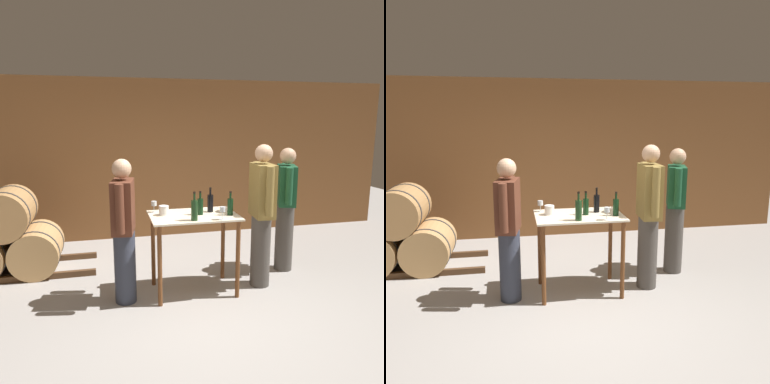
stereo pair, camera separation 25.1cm
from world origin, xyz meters
TOP-DOWN VIEW (x-y plane):
  - ground_plane at (0.00, 0.00)m, footprint 14.00×14.00m
  - back_wall at (0.00, 2.76)m, footprint 8.40×0.05m
  - barrel_rack at (-2.24, 1.55)m, footprint 2.17×0.81m
  - tasting_table at (0.00, 0.46)m, footprint 1.02×0.67m
  - wine_bottle_far_left at (-0.05, 0.23)m, footprint 0.07×0.07m
  - wine_bottle_left at (0.08, 0.46)m, footprint 0.07×0.07m
  - wine_bottle_center at (0.23, 0.56)m, footprint 0.07×0.07m
  - wine_bottle_right at (0.41, 0.36)m, footprint 0.07×0.07m
  - wine_glass_near_left at (-0.43, 0.70)m, footprint 0.06×0.06m
  - wine_glass_near_center at (0.26, 0.19)m, footprint 0.06×0.06m
  - ice_bucket at (-0.34, 0.53)m, footprint 0.11×0.11m
  - person_host at (-0.81, 0.39)m, footprint 0.29×0.58m
  - person_visitor_with_scarf at (0.84, 0.44)m, footprint 0.25×0.59m
  - person_visitor_bearded at (1.36, 0.84)m, footprint 0.34×0.56m

SIDE VIEW (x-z plane):
  - ground_plane at x=0.00m, z-range 0.00..0.00m
  - barrel_rack at x=-2.24m, z-range -0.10..1.06m
  - tasting_table at x=0.00m, z-range 0.27..1.22m
  - person_host at x=-0.81m, z-range 0.04..1.67m
  - person_visitor_bearded at x=1.36m, z-range 0.05..1.72m
  - person_visitor_with_scarf at x=0.84m, z-range 0.05..1.80m
  - ice_bucket at x=-0.34m, z-range 0.95..1.06m
  - wine_glass_near_left at x=-0.43m, z-range 0.98..1.11m
  - wine_bottle_left at x=0.08m, z-range 0.91..1.19m
  - wine_bottle_right at x=0.41m, z-range 0.91..1.19m
  - wine_glass_near_center at x=0.26m, z-range 0.98..1.13m
  - wine_bottle_center at x=0.23m, z-range 0.91..1.21m
  - wine_bottle_far_left at x=-0.05m, z-range 0.91..1.23m
  - back_wall at x=0.00m, z-range 0.00..2.70m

